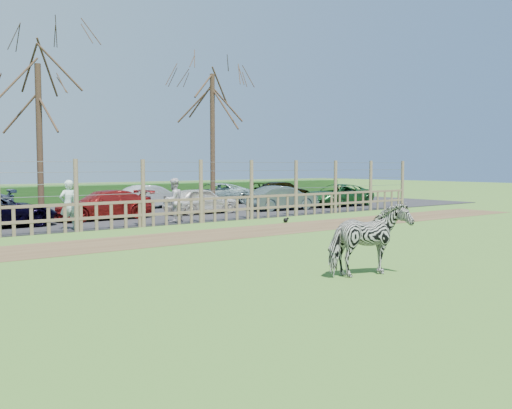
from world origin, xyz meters
TOP-DOWN VIEW (x-y plane):
  - ground at (0.00, 0.00)m, footprint 120.00×120.00m
  - dirt_strip at (0.00, 4.50)m, footprint 34.00×2.80m
  - asphalt at (0.00, 14.50)m, footprint 44.00×13.00m
  - hedge at (0.00, 21.50)m, footprint 46.00×2.00m
  - fence at (0.00, 8.00)m, footprint 30.16×0.16m
  - tree_mid at (-2.00, 13.50)m, footprint 4.80×4.80m
  - tree_right at (7.00, 14.00)m, footprint 4.80×4.80m
  - zebra at (-0.49, -3.26)m, footprint 1.89×1.06m
  - visitor_a at (-2.53, 8.72)m, footprint 0.68×0.49m
  - visitor_b at (1.65, 8.67)m, footprint 0.96×0.82m
  - crow at (5.26, 6.08)m, footprint 0.25×0.19m
  - car_3 at (-0.14, 11.39)m, footprint 4.22×1.90m
  - car_4 at (4.59, 11.30)m, footprint 3.55×1.48m
  - car_5 at (8.93, 10.61)m, footprint 3.76×1.66m
  - car_6 at (13.05, 10.84)m, footprint 4.39×2.14m
  - car_11 at (4.27, 15.71)m, footprint 3.75×1.63m
  - car_12 at (8.58, 16.36)m, footprint 4.47×2.34m
  - car_13 at (13.51, 15.98)m, footprint 4.29×2.10m

SIDE VIEW (x-z plane):
  - ground at x=0.00m, z-range 0.00..0.00m
  - dirt_strip at x=0.00m, z-range 0.00..0.01m
  - asphalt at x=0.00m, z-range 0.00..0.04m
  - crow at x=5.26m, z-range 0.00..0.20m
  - hedge at x=0.00m, z-range 0.00..1.10m
  - car_3 at x=-0.14m, z-range 0.04..1.24m
  - car_4 at x=4.59m, z-range 0.04..1.24m
  - car_5 at x=8.93m, z-range 0.04..1.24m
  - car_6 at x=13.05m, z-range 0.04..1.24m
  - car_11 at x=4.27m, z-range 0.04..1.24m
  - car_12 at x=8.58m, z-range 0.04..1.24m
  - car_13 at x=13.51m, z-range 0.04..1.24m
  - zebra at x=-0.49m, z-range 0.00..1.51m
  - fence at x=0.00m, z-range -0.45..2.05m
  - visitor_a at x=-2.53m, z-range 0.04..1.76m
  - visitor_b at x=1.65m, z-range 0.04..1.76m
  - tree_mid at x=-2.00m, z-range 1.45..8.28m
  - tree_right at x=7.00m, z-range 1.57..8.92m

